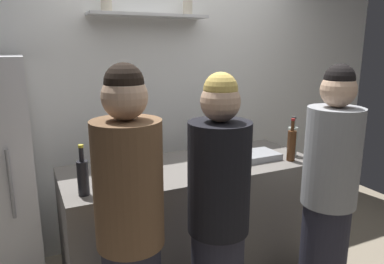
% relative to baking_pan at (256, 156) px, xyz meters
% --- Properties ---
extents(back_wall_assembly, '(4.80, 0.32, 2.60)m').
position_rel_baking_pan_xyz_m(back_wall_assembly, '(-0.36, 0.86, 0.37)').
color(back_wall_assembly, white).
rests_on(back_wall_assembly, ground).
extents(counter, '(1.88, 0.75, 0.91)m').
position_rel_baking_pan_xyz_m(counter, '(-0.51, 0.09, -0.48)').
color(counter, '#66605B').
rests_on(counter, ground).
extents(baking_pan, '(0.34, 0.24, 0.05)m').
position_rel_baking_pan_xyz_m(baking_pan, '(0.00, 0.00, 0.00)').
color(baking_pan, gray).
rests_on(baking_pan, counter).
extents(utensil_holder, '(0.10, 0.10, 0.22)m').
position_rel_baking_pan_xyz_m(utensil_holder, '(-0.95, 0.08, 0.04)').
color(utensil_holder, '#B2B2B7').
rests_on(utensil_holder, counter).
extents(wine_bottle_dark_glass, '(0.07, 0.07, 0.31)m').
position_rel_baking_pan_xyz_m(wine_bottle_dark_glass, '(-1.32, -0.14, 0.09)').
color(wine_bottle_dark_glass, black).
rests_on(wine_bottle_dark_glass, counter).
extents(wine_bottle_amber_glass, '(0.06, 0.06, 0.33)m').
position_rel_baking_pan_xyz_m(wine_bottle_amber_glass, '(0.22, -0.15, 0.10)').
color(wine_bottle_amber_glass, '#472814').
rests_on(wine_bottle_amber_glass, counter).
extents(wine_bottle_pale_glass, '(0.08, 0.08, 0.32)m').
position_rel_baking_pan_xyz_m(wine_bottle_pale_glass, '(0.32, -0.04, 0.10)').
color(wine_bottle_pale_glass, '#B2BFB2').
rests_on(wine_bottle_pale_glass, counter).
extents(water_bottle_plastic, '(0.08, 0.08, 0.21)m').
position_rel_baking_pan_xyz_m(water_bottle_plastic, '(-0.46, -0.22, 0.07)').
color(water_bottle_plastic, silver).
rests_on(water_bottle_plastic, counter).
extents(person_grey_hoodie, '(0.34, 0.34, 1.67)m').
position_rel_baking_pan_xyz_m(person_grey_hoodie, '(0.10, -0.66, -0.11)').
color(person_grey_hoodie, '#262633').
rests_on(person_grey_hoodie, ground).
extents(person_brown_jacket, '(0.34, 0.34, 1.70)m').
position_rel_baking_pan_xyz_m(person_brown_jacket, '(-1.18, -0.60, -0.09)').
color(person_brown_jacket, '#262633').
rests_on(person_brown_jacket, ground).
extents(person_blonde, '(0.34, 0.34, 1.64)m').
position_rel_baking_pan_xyz_m(person_blonde, '(-0.69, -0.63, -0.12)').
color(person_blonde, '#262633').
rests_on(person_blonde, ground).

